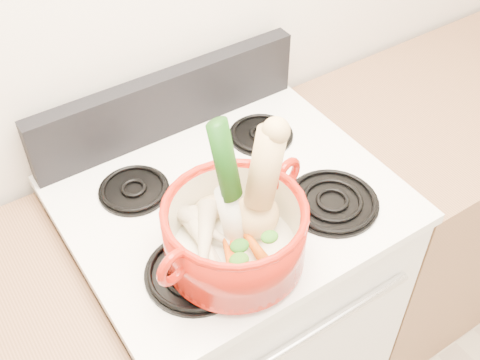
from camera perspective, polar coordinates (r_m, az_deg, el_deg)
wall_back at (r=1.51m, az=-8.64°, el=16.10°), size 3.50×0.02×2.60m
stove_body at (r=1.85m, az=-0.78°, el=-12.03°), size 0.76×0.65×0.92m
cooktop at (r=1.48m, az=-0.95°, el=-1.83°), size 0.78×0.67×0.03m
control_backsplash at (r=1.61m, az=-6.84°, el=7.26°), size 0.76×0.05×0.18m
oven_handle at (r=1.44m, az=6.71°, el=-14.35°), size 0.60×0.02×0.02m
counter_right at (r=2.40m, az=21.19°, el=0.48°), size 1.36×0.65×0.90m
burner_front_left at (r=1.31m, az=-4.20°, el=-8.65°), size 0.22×0.22×0.02m
burner_front_right at (r=1.46m, az=8.77°, el=-1.97°), size 0.22×0.22×0.02m
burner_back_left at (r=1.49m, az=-10.04°, el=-0.83°), size 0.17×0.17×0.02m
burner_back_right at (r=1.63m, az=2.01°, el=4.42°), size 0.17×0.17×0.02m
dutch_oven at (r=1.26m, az=-0.50°, el=-5.08°), size 0.37×0.37×0.15m
pot_handle_left at (r=1.15m, az=-6.28°, el=-8.21°), size 0.09×0.04×0.08m
pot_handle_right at (r=1.32m, az=4.47°, el=0.55°), size 0.09×0.04×0.08m
squash at (r=1.23m, az=1.63°, el=-0.67°), size 0.20×0.16×0.29m
leek at (r=1.19m, az=-0.91°, el=-0.79°), size 0.08×0.13×0.32m
ginger at (r=1.34m, az=-2.80°, el=-2.67°), size 0.09×0.07×0.05m
parsnip_0 at (r=1.28m, az=-3.57°, el=-5.63°), size 0.05×0.23×0.06m
parsnip_1 at (r=1.26m, az=-3.22°, el=-6.35°), size 0.08×0.21×0.06m
parsnip_2 at (r=1.28m, az=-2.82°, el=-4.77°), size 0.10×0.17×0.05m
parsnip_3 at (r=1.25m, az=-3.40°, el=-6.01°), size 0.16×0.19×0.06m
carrot_0 at (r=1.27m, az=-0.61°, el=-6.48°), size 0.09×0.15×0.04m
carrot_1 at (r=1.24m, az=-0.82°, el=-8.26°), size 0.08×0.15×0.04m
carrot_2 at (r=1.27m, az=0.93°, el=-5.78°), size 0.04×0.15×0.04m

